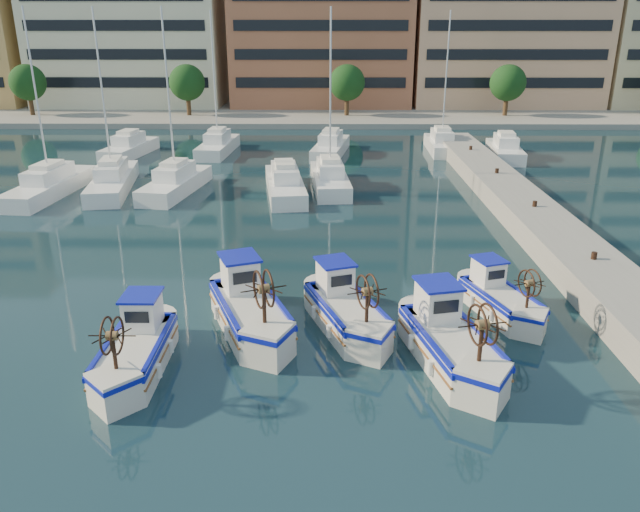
{
  "coord_description": "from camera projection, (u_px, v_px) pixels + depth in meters",
  "views": [
    {
      "loc": [
        1.65,
        -18.73,
        10.61
      ],
      "look_at": [
        1.42,
        5.44,
        1.5
      ],
      "focal_mm": 35.0,
      "sensor_mm": 36.0,
      "label": 1
    }
  ],
  "objects": [
    {
      "name": "fishing_boat_c",
      "position": [
        345.0,
        308.0,
        22.8
      ],
      "size": [
        3.23,
        4.74,
        2.86
      ],
      "rotation": [
        0.0,
        0.0,
        0.34
      ],
      "color": "silver",
      "rests_on": "ground"
    },
    {
      "name": "fishing_boat_b",
      "position": [
        249.0,
        308.0,
        22.67
      ],
      "size": [
        3.62,
        5.17,
        3.11
      ],
      "rotation": [
        0.0,
        0.0,
        0.37
      ],
      "color": "silver",
      "rests_on": "ground"
    },
    {
      "name": "ground",
      "position": [
        277.0,
        353.0,
        21.28
      ],
      "size": [
        300.0,
        300.0,
        0.0
      ],
      "primitive_type": "plane",
      "color": "#183040",
      "rests_on": "ground"
    },
    {
      "name": "fishing_boat_d",
      "position": [
        449.0,
        340.0,
        20.43
      ],
      "size": [
        2.99,
        5.04,
        3.05
      ],
      "rotation": [
        0.0,
        0.0,
        0.23
      ],
      "color": "silver",
      "rests_on": "ground"
    },
    {
      "name": "fishing_boat_e",
      "position": [
        499.0,
        297.0,
        23.96
      ],
      "size": [
        2.69,
        4.06,
        2.45
      ],
      "rotation": [
        0.0,
        0.0,
        0.31
      ],
      "color": "silver",
      "rests_on": "ground"
    },
    {
      "name": "waterfront",
      "position": [
        387.0,
        17.0,
        78.15
      ],
      "size": [
        180.0,
        40.0,
        25.6
      ],
      "color": "gray",
      "rests_on": "ground"
    },
    {
      "name": "fishing_boat_a",
      "position": [
        136.0,
        348.0,
        20.09
      ],
      "size": [
        1.81,
        4.43,
        2.76
      ],
      "rotation": [
        0.0,
        0.0,
        -0.0
      ],
      "color": "silver",
      "rests_on": "ground"
    },
    {
      "name": "yacht_marina",
      "position": [
        258.0,
        165.0,
        46.68
      ],
      "size": [
        35.74,
        23.11,
        11.5
      ],
      "color": "white",
      "rests_on": "ground"
    },
    {
      "name": "quay",
      "position": [
        574.0,
        256.0,
        28.44
      ],
      "size": [
        3.0,
        60.0,
        1.2
      ],
      "primitive_type": "cube",
      "color": "gray",
      "rests_on": "ground"
    }
  ]
}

